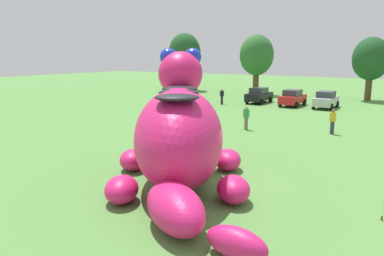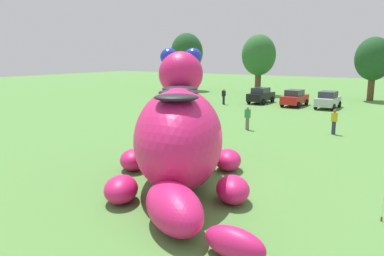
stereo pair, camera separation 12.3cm
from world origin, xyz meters
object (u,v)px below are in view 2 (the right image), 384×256
car_silver (328,100)px  spectator_mid_field (247,118)px  spectator_near_inflatable (334,122)px  giant_inflatable_creature (179,136)px  spectator_by_cars (224,97)px  car_black (261,95)px  car_red (295,98)px

car_silver → spectator_mid_field: car_silver is taller
spectator_near_inflatable → spectator_mid_field: 5.81m
giant_inflatable_creature → spectator_by_cars: (-10.38, 23.38, -1.20)m
giant_inflatable_creature → spectator_mid_field: bearing=101.4°
spectator_mid_field → spectator_by_cars: bearing=125.1°
car_black → car_silver: same height
car_silver → spectator_mid_field: size_ratio=2.41×
spectator_near_inflatable → spectator_mid_field: same height
spectator_mid_field → spectator_near_inflatable: bearing=17.1°
giant_inflatable_creature → car_black: 27.67m
car_silver → spectator_by_cars: bearing=-163.8°
car_red → spectator_mid_field: bearing=-85.6°
car_black → spectator_near_inflatable: 16.66m
car_black → giant_inflatable_creature: bearing=-74.4°
spectator_mid_field → spectator_by_cars: same height
car_silver → spectator_by_cars: size_ratio=2.41×
giant_inflatable_creature → car_black: (-7.45, 26.62, -1.19)m
car_red → spectator_mid_field: 14.17m
giant_inflatable_creature → spectator_near_inflatable: (3.13, 13.75, -1.20)m
spectator_mid_field → spectator_by_cars: size_ratio=1.00×
spectator_near_inflatable → car_red: bearing=118.1°
car_black → car_red: 3.96m
spectator_near_inflatable → spectator_by_cars: (-13.51, 9.63, 0.00)m
car_black → spectator_mid_field: bearing=-71.0°
car_black → spectator_near_inflatable: car_black is taller
spectator_by_cars → car_black: bearing=47.9°
car_black → spectator_near_inflatable: (10.58, -12.87, -0.01)m
giant_inflatable_creature → spectator_by_cars: giant_inflatable_creature is taller
spectator_near_inflatable → spectator_mid_field: (-5.55, -1.71, 0.00)m
car_red → spectator_mid_field: car_red is taller
car_silver → spectator_near_inflatable: size_ratio=2.41×
giant_inflatable_creature → car_silver: size_ratio=2.27×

